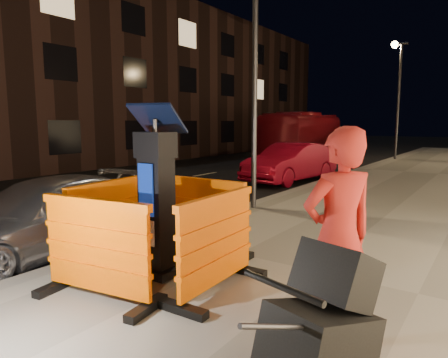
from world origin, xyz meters
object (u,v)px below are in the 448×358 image
Objects in this scene: barrier_bldgside at (217,244)px; car_red at (290,182)px; barrier_back at (203,217)px; stroller at (320,334)px; car_silver at (47,252)px; parking_kiosk at (157,196)px; barrier_front at (97,250)px; man at (338,238)px; barrier_kerbside at (109,221)px; bus_doubledecker at (303,158)px.

car_red is (-3.52, 9.42, -0.73)m from barrier_bldgside.
stroller is (2.66, -2.12, -0.03)m from barrier_back.
car_silver is 0.98× the size of car_red.
parking_kiosk is 1.05m from barrier_front.
barrier_back is at bearing 156.51° from stroller.
man is 1.01m from stroller.
barrier_bldgside is (0.95, -0.95, 0.00)m from barrier_back.
parking_kiosk is 1.05m from barrier_kerbside.
bus_doubledecker is (-7.07, 18.65, -0.73)m from barrier_bldgside.
barrier_front is at bearing -23.99° from car_silver.
car_red is 9.89m from bus_doubledecker.
parking_kiosk is 1.40× the size of barrier_front.
man is at bearing -72.36° from bus_doubledecker.
stroller is at bearing 47.66° from man.
barrier_front is 10.71m from car_red.
barrier_front is 1.34m from barrier_bldgside.
barrier_back is 2.78m from man.
parking_kiosk is 2.74m from car_silver.
barrier_bldgside is at bearing -3.20° from car_silver.
car_red reaches higher than car_silver.
stroller is at bearing -72.86° from bus_doubledecker.
barrier_kerbside is 3.44m from man.
barrier_back is (0.00, 0.95, -0.46)m from parking_kiosk.
barrier_front is 0.35× the size of car_red.
barrier_bldgside is at bearing -62.06° from car_red.
stroller is at bearing -113.99° from barrier_kerbside.
car_silver is at bearing -85.71° from bus_doubledecker.
car_silver is at bearing -177.02° from stroller.
bus_doubledecker is 21.69m from stroller.
barrier_kerbside is 0.36× the size of car_silver.
man is at bearing -10.33° from parking_kiosk.
man reaches higher than stroller.
car_silver is (-3.42, -0.07, -0.73)m from barrier_bldgside.
stroller is at bearing -126.46° from barrier_bldgside.
man is (5.03, -9.70, 1.12)m from car_red.
parking_kiosk is 0.22× the size of bus_doubledecker.
barrier_bldgside is 0.35× the size of car_red.
barrier_front is at bearing -79.40° from bus_doubledecker.
man reaches higher than bus_doubledecker.
barrier_back is 1.34m from barrier_kerbside.
parking_kiosk is at bearing -67.29° from car_red.
bus_doubledecker is at bearing -120.49° from man.
man is at bearing -6.75° from car_silver.
man is at bearing 117.66° from stroller.
barrier_back is 0.15× the size of bus_doubledecker.
barrier_back is 1.00× the size of barrier_kerbside.
car_red is (-2.57, 9.42, -1.19)m from parking_kiosk.
barrier_bldgside reaches higher than stroller.
stroller is (2.66, -0.22, -0.03)m from barrier_front.
parking_kiosk is 0.49× the size of car_red.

